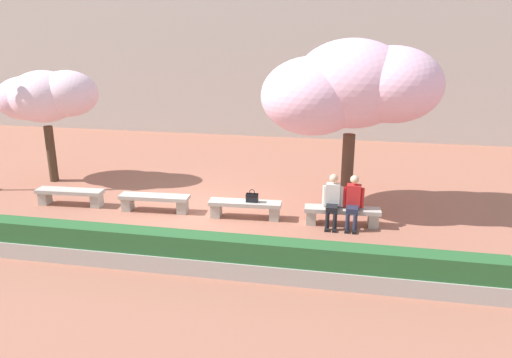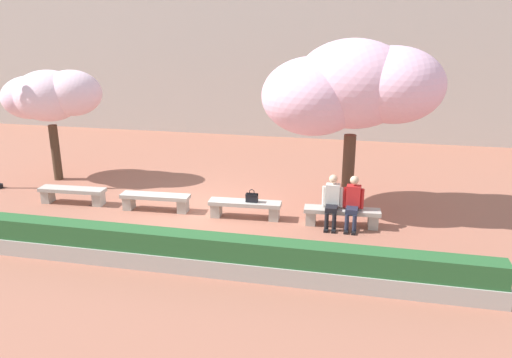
{
  "view_description": "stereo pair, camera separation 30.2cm",
  "coord_description": "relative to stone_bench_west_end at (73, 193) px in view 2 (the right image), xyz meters",
  "views": [
    {
      "loc": [
        3.8,
        -11.64,
        4.77
      ],
      "look_at": [
        1.47,
        0.2,
        1.0
      ],
      "focal_mm": 35.0,
      "sensor_mm": 36.0,
      "label": 1
    },
    {
      "loc": [
        4.1,
        -11.58,
        4.77
      ],
      "look_at": [
        1.47,
        0.2,
        1.0
      ],
      "focal_mm": 35.0,
      "sensor_mm": 36.0,
      "label": 2
    }
  ],
  "objects": [
    {
      "name": "cherry_tree_secondary",
      "position": [
        -1.73,
        2.0,
        2.35
      ],
      "size": [
        3.26,
        2.02,
        3.45
      ],
      "color": "#473323",
      "rests_on": "ground"
    },
    {
      "name": "person_seated_right",
      "position": [
        7.59,
        -0.05,
        0.39
      ],
      "size": [
        0.51,
        0.7,
        1.29
      ],
      "color": "black",
      "rests_on": "ground"
    },
    {
      "name": "stone_bench_center",
      "position": [
        4.9,
        0.0,
        0.0
      ],
      "size": [
        1.87,
        0.52,
        0.45
      ],
      "color": "#ADA89E",
      "rests_on": "ground"
    },
    {
      "name": "stone_bench_west_end",
      "position": [
        0.0,
        0.0,
        0.0
      ],
      "size": [
        1.87,
        0.52,
        0.45
      ],
      "color": "#ADA89E",
      "rests_on": "ground"
    },
    {
      "name": "ground_plane",
      "position": [
        3.67,
        0.0,
        -0.3
      ],
      "size": [
        100.0,
        100.0,
        0.0
      ],
      "primitive_type": "plane",
      "color": "#9E604C"
    },
    {
      "name": "stone_bench_near_west",
      "position": [
        2.45,
        0.0,
        0.0
      ],
      "size": [
        1.87,
        0.52,
        0.45
      ],
      "color": "#ADA89E",
      "rests_on": "ground"
    },
    {
      "name": "cherry_tree_main",
      "position": [
        7.37,
        1.22,
        2.91
      ],
      "size": [
        4.52,
        2.98,
        4.44
      ],
      "color": "#513828",
      "rests_on": "ground"
    },
    {
      "name": "building_facade",
      "position": [
        3.67,
        11.63,
        4.11
      ],
      "size": [
        28.0,
        4.0,
        8.83
      ],
      "primitive_type": "cube",
      "color": "#B7B2A8",
      "rests_on": "ground"
    },
    {
      "name": "person_seated_left",
      "position": [
        7.1,
        -0.05,
        0.39
      ],
      "size": [
        0.51,
        0.68,
        1.29
      ],
      "color": "black",
      "rests_on": "ground"
    },
    {
      "name": "stone_bench_near_east",
      "position": [
        7.34,
        0.0,
        0.0
      ],
      "size": [
        1.87,
        0.52,
        0.45
      ],
      "color": "#ADA89E",
      "rests_on": "ground"
    },
    {
      "name": "planter_hedge_foreground",
      "position": [
        3.67,
        -3.0,
        0.08
      ],
      "size": [
        13.54,
        0.5,
        0.8
      ],
      "color": "#ADA89E",
      "rests_on": "ground"
    },
    {
      "name": "handbag",
      "position": [
        5.08,
        -0.01,
        0.27
      ],
      "size": [
        0.3,
        0.15,
        0.34
      ],
      "color": "black",
      "rests_on": "stone_bench_center"
    }
  ]
}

